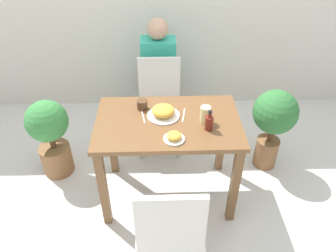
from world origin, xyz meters
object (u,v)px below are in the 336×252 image
potted_plant_left (50,134)px  chair_far (160,100)px  food_plate (163,112)px  juice_glass (205,114)px  drink_cup (142,105)px  sauce_bottle (209,122)px  person_figure (159,75)px  potted_plant_right (274,120)px  chair_near (170,225)px  side_plate (174,137)px

potted_plant_left → chair_far: bearing=23.2°
food_plate → juice_glass: size_ratio=1.92×
drink_cup → sauce_bottle: size_ratio=0.50×
sauce_bottle → person_figure: (-0.35, 1.16, -0.26)m
food_plate → potted_plant_left: bearing=165.9°
potted_plant_right → sauce_bottle: bearing=-145.5°
potted_plant_right → drink_cup: bearing=-171.4°
juice_glass → drink_cup: bearing=158.1°
juice_glass → potted_plant_left: juice_glass is taller
drink_cup → juice_glass: 0.50m
chair_far → juice_glass: (0.33, -0.73, 0.34)m
chair_far → potted_plant_left: bearing=-156.8°
drink_cup → potted_plant_right: size_ratio=0.10×
juice_glass → person_figure: size_ratio=0.11×
chair_near → potted_plant_left: 1.42m
person_figure → sauce_bottle: bearing=-73.4°
sauce_bottle → potted_plant_right: size_ratio=0.21×
juice_glass → food_plate: bearing=165.2°
person_figure → food_plate: bearing=-88.2°
drink_cup → potted_plant_left: size_ratio=0.11×
drink_cup → juice_glass: juice_glass is taller
drink_cup → potted_plant_left: (-0.82, 0.14, -0.38)m
juice_glass → person_figure: bearing=107.2°
chair_near → chair_far: bearing=-88.0°
juice_glass → side_plate: bearing=-139.4°
food_plate → sauce_bottle: 0.36m
drink_cup → potted_plant_left: bearing=170.4°
chair_far → juice_glass: size_ratio=6.97×
food_plate → side_plate: (0.07, -0.28, -0.01)m
person_figure → juice_glass: bearing=-72.8°
food_plate → chair_far: bearing=92.3°
food_plate → side_plate: bearing=-76.7°
chair_near → sauce_bottle: size_ratio=5.45×
side_plate → potted_plant_left: side_plate is taller
chair_far → food_plate: (0.03, -0.65, 0.31)m
chair_near → potted_plant_left: bearing=-45.4°
potted_plant_right → chair_far: bearing=159.2°
chair_far → juice_glass: 0.87m
chair_far → side_plate: chair_far is taller
chair_near → juice_glass: juice_glass is taller
chair_far → potted_plant_left: 1.04m
potted_plant_right → person_figure: 1.23m
side_plate → potted_plant_right: (0.90, 0.56, -0.28)m
food_plate → potted_plant_right: size_ratio=0.31×
side_plate → potted_plant_right: size_ratio=0.19×
potted_plant_right → person_figure: size_ratio=0.68×
side_plate → sauce_bottle: (0.25, 0.11, 0.04)m
side_plate → person_figure: (-0.10, 1.27, -0.22)m
chair_near → person_figure: size_ratio=0.76×
food_plate → side_plate: 0.29m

